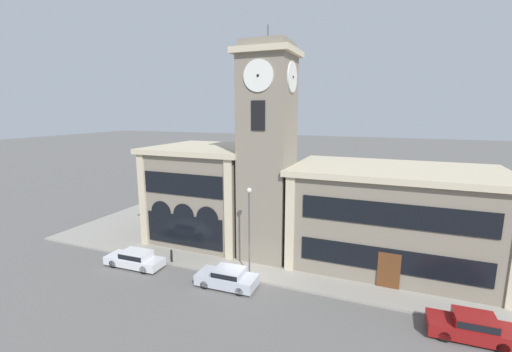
{
  "coord_description": "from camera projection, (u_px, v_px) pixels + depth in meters",
  "views": [
    {
      "loc": [
        9.63,
        -21.36,
        12.34
      ],
      "look_at": [
        -0.19,
        2.65,
        7.39
      ],
      "focal_mm": 24.0,
      "sensor_mm": 36.0,
      "label": 1
    }
  ],
  "objects": [
    {
      "name": "town_hall_left_wing",
      "position": [
        209.0,
        192.0,
        33.5
      ],
      "size": [
        10.14,
        9.65,
        9.01
      ],
      "color": "gray",
      "rests_on": "ground_plane"
    },
    {
      "name": "parked_car_far",
      "position": [
        471.0,
        326.0,
        18.72
      ],
      "size": [
        4.35,
        1.94,
        1.42
      ],
      "rotation": [
        0.0,
        0.0,
        3.17
      ],
      "color": "maroon",
      "rests_on": "ground_plane"
    },
    {
      "name": "street_lamp",
      "position": [
        249.0,
        220.0,
        24.97
      ],
      "size": [
        0.36,
        0.36,
        6.75
      ],
      "color": "#4C4C51",
      "rests_on": "sidewalk_kerb"
    },
    {
      "name": "ground_plane",
      "position": [
        245.0,
        280.0,
        25.32
      ],
      "size": [
        300.0,
        300.0,
        0.0
      ],
      "primitive_type": "plane",
      "color": "#605E5B"
    },
    {
      "name": "parked_car_mid",
      "position": [
        227.0,
        277.0,
        24.29
      ],
      "size": [
        4.37,
        2.04,
        1.37
      ],
      "rotation": [
        0.0,
        0.0,
        3.17
      ],
      "color": "#B2B7C1",
      "rests_on": "ground_plane"
    },
    {
      "name": "sidewalk_kerb",
      "position": [
        275.0,
        246.0,
        31.49
      ],
      "size": [
        42.75,
        13.6,
        0.15
      ],
      "color": "gray",
      "rests_on": "ground_plane"
    },
    {
      "name": "clock_tower",
      "position": [
        267.0,
        154.0,
        27.83
      ],
      "size": [
        4.6,
        4.6,
        18.78
      ],
      "color": "gray",
      "rests_on": "ground_plane"
    },
    {
      "name": "bollard",
      "position": [
        172.0,
        256.0,
        27.99
      ],
      "size": [
        0.18,
        0.18,
        1.06
      ],
      "color": "black",
      "rests_on": "sidewalk_kerb"
    },
    {
      "name": "parked_car_near",
      "position": [
        135.0,
        259.0,
        27.37
      ],
      "size": [
        4.83,
        1.89,
        1.34
      ],
      "rotation": [
        0.0,
        0.0,
        3.17
      ],
      "color": "silver",
      "rests_on": "ground_plane"
    },
    {
      "name": "town_hall_right_wing",
      "position": [
        392.0,
        216.0,
        27.37
      ],
      "size": [
        15.82,
        9.65,
        7.98
      ],
      "color": "gray",
      "rests_on": "ground_plane"
    }
  ]
}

